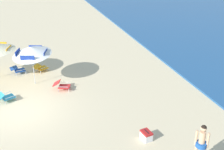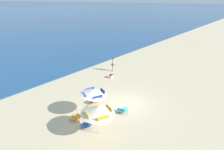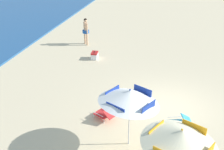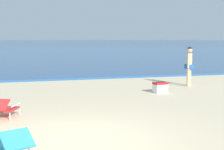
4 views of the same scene
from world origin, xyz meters
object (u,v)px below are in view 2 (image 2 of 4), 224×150
person_standing_near_shore (113,64)px  cooler_box (111,76)px  lounge_chair_facing_sea (86,125)px  lounge_chair_beside_umbrella (94,100)px  lounge_chair_under_umbrella (76,117)px  lounge_chair_spare_folded (122,110)px  beach_umbrella_striped_main (94,92)px  beach_umbrella_striped_second (98,110)px

person_standing_near_shore → cooler_box: bearing=-146.8°
lounge_chair_facing_sea → cooler_box: (8.37, 4.55, -0.08)m
lounge_chair_beside_umbrella → person_standing_near_shore: person_standing_near_shore is taller
lounge_chair_beside_umbrella → lounge_chair_facing_sea: (-2.89, -2.09, 0.01)m
lounge_chair_under_umbrella → lounge_chair_spare_folded: 3.74m
beach_umbrella_striped_main → lounge_chair_facing_sea: 2.53m
beach_umbrella_striped_second → person_standing_near_shore: beach_umbrella_striped_second is taller
lounge_chair_facing_sea → person_standing_near_shore: bearing=29.5°
lounge_chair_facing_sea → lounge_chair_spare_folded: bearing=-14.5°
lounge_chair_spare_folded → cooler_box: 7.47m
lounge_chair_spare_folded → person_standing_near_shore: person_standing_near_shore is taller
beach_umbrella_striped_second → person_standing_near_shore: bearing=34.1°
beach_umbrella_striped_main → lounge_chair_spare_folded: size_ratio=2.93×
lounge_chair_beside_umbrella → lounge_chair_spare_folded: (0.31, -2.92, -0.00)m
beach_umbrella_striped_main → beach_umbrella_striped_second: (-1.55, -1.89, -0.11)m
lounge_chair_spare_folded → person_standing_near_shore: bearing=43.1°
person_standing_near_shore → lounge_chair_under_umbrella: bearing=-156.1°
lounge_chair_facing_sea → lounge_chair_spare_folded: (3.19, -0.83, -0.01)m
beach_umbrella_striped_main → lounge_chair_spare_folded: beach_umbrella_striped_main is taller
beach_umbrella_striped_main → lounge_chair_facing_sea: beach_umbrella_striped_main is taller
lounge_chair_beside_umbrella → cooler_box: size_ratio=1.90×
beach_umbrella_striped_main → lounge_chair_beside_umbrella: beach_umbrella_striped_main is taller
person_standing_near_shore → cooler_box: size_ratio=3.14×
beach_umbrella_striped_second → lounge_chair_beside_umbrella: size_ratio=2.59×
beach_umbrella_striped_main → beach_umbrella_striped_second: 2.45m
lounge_chair_beside_umbrella → cooler_box: (5.48, 2.46, -0.07)m
beach_umbrella_striped_second → lounge_chair_spare_folded: size_ratio=2.60×
lounge_chair_beside_umbrella → lounge_chair_under_umbrella: bearing=-164.4°
lounge_chair_under_umbrella → person_standing_near_shore: (10.16, 4.49, 0.70)m
beach_umbrella_striped_second → person_standing_near_shore: 12.33m
beach_umbrella_striped_second → cooler_box: bearing=34.3°
beach_umbrella_striped_second → lounge_chair_facing_sea: size_ratio=2.91×
lounge_chair_facing_sea → lounge_chair_spare_folded: 3.30m
lounge_chair_under_umbrella → cooler_box: (8.23, 3.23, -0.07)m
lounge_chair_facing_sea → lounge_chair_spare_folded: size_ratio=0.89×
beach_umbrella_striped_second → lounge_chair_spare_folded: beach_umbrella_striped_second is taller
lounge_chair_beside_umbrella → lounge_chair_facing_sea: size_ratio=1.12×
lounge_chair_under_umbrella → lounge_chair_facing_sea: (-0.14, -1.32, 0.00)m
beach_umbrella_striped_main → beach_umbrella_striped_second: size_ratio=1.13×
lounge_chair_under_umbrella → beach_umbrella_striped_second: bearing=-90.5°
lounge_chair_spare_folded → cooler_box: (5.18, 5.38, -0.07)m
person_standing_near_shore → lounge_chair_beside_umbrella: bearing=-153.3°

